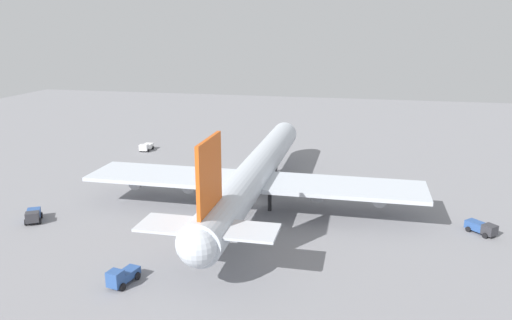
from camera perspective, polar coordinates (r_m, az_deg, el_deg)
ground_plane at (r=93.66m, az=-0.00°, el=-4.96°), size 287.32×287.32×0.00m
cargo_airplane at (r=91.19m, az=-0.08°, el=-1.46°), size 71.83×60.60×18.67m
maintenance_van at (r=92.71m, az=-24.26°, el=-5.81°), size 4.86×4.10×2.16m
cargo_loader at (r=67.56m, az=-15.18°, el=-12.80°), size 5.20×2.99×2.53m
catering_truck at (r=135.34m, az=-12.52°, el=1.50°), size 4.91×2.71×1.99m
pushback_tractor at (r=87.76m, az=24.53°, el=-7.08°), size 4.81×4.73×1.99m
safety_cone_nose at (r=124.46m, az=1.59°, el=0.33°), size 0.46×0.46×0.65m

